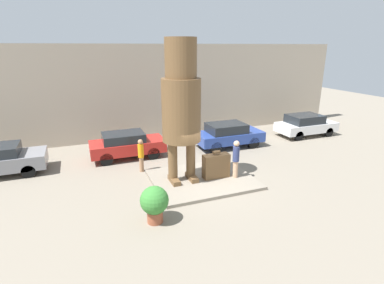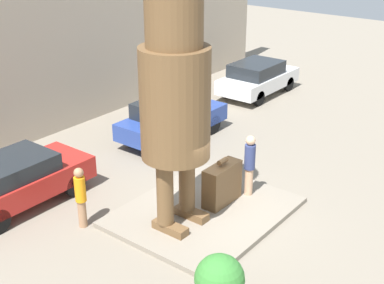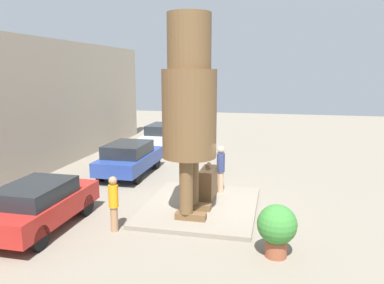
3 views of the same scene
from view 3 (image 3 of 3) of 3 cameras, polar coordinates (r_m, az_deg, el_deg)
name	(u,v)px [view 3 (image 3 of 3)]	position (r m, az deg, el deg)	size (l,w,h in m)	color
ground_plane	(201,208)	(13.12, 1.34, -10.04)	(60.00, 60.00, 0.00)	gray
pedestal	(201,206)	(13.09, 1.35, -9.76)	(4.58, 3.76, 0.14)	gray
statue_figure	(189,101)	(11.42, -0.42, 6.26)	(1.68, 1.68, 6.20)	brown
giant_suitcase	(208,184)	(13.45, 2.44, -6.34)	(1.24, 0.48, 1.32)	brown
tourist	(221,167)	(14.08, 4.40, -3.84)	(0.30, 0.30, 1.79)	tan
parked_car_red	(39,204)	(12.11, -22.22, -8.73)	(4.05, 1.76, 1.45)	#B2231E
parked_car_blue	(129,158)	(17.15, -9.52, -2.36)	(4.11, 1.85, 1.50)	#284293
parked_car_white	(164,135)	(22.95, -4.30, 1.03)	(4.12, 1.84, 1.48)	silver
planter_pot	(277,227)	(9.90, 12.81, -12.54)	(1.01, 1.01, 1.37)	brown
worker_hivis	(114,202)	(11.28, -11.86, -8.87)	(0.28, 0.28, 1.67)	#A87A56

